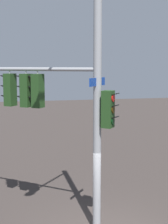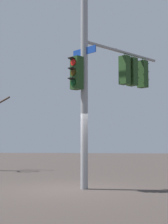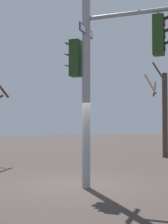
% 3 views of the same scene
% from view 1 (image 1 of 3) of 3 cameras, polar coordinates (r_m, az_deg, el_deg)
% --- Properties ---
extents(main_signal_pole_assembly, '(5.22, 3.74, 9.30)m').
position_cam_1_polar(main_signal_pole_assembly, '(10.14, -2.64, 5.76)').
color(main_signal_pole_assembly, gray).
rests_on(main_signal_pole_assembly, ground).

